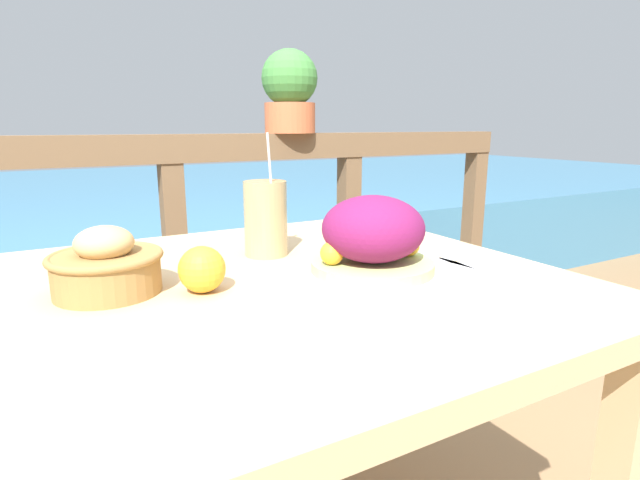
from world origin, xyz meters
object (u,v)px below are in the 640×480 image
Objects in this scene: drink_glass at (266,218)px; bread_basket at (106,266)px; salad_plate at (373,245)px; potted_plant at (290,91)px.

drink_glass is 0.34m from bread_basket.
salad_plate reaches higher than bread_basket.
potted_plant is at bearing 72.09° from salad_plate.
bread_basket is (-0.41, 0.16, -0.02)m from salad_plate.
salad_plate is at bearing -107.91° from potted_plant.
potted_plant reaches higher than salad_plate.
salad_plate is 0.28m from drink_glass.
salad_plate is 1.00× the size of drink_glass.
potted_plant is (0.40, 0.70, 0.31)m from drink_glass.
bread_basket is at bearing 158.55° from salad_plate.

